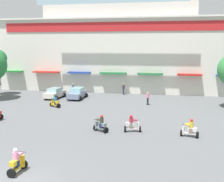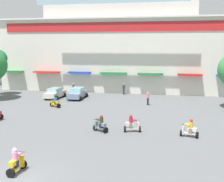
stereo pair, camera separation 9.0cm
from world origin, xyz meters
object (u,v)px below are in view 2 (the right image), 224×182
Objects in this scene: scooter_rider_0 at (16,162)px; scooter_rider_3 at (190,130)px; parked_car_1 at (77,93)px; pedestrian_1 at (73,88)px; parked_car_0 at (55,93)px; scooter_rider_5 at (132,125)px; pedestrian_0 at (148,98)px; pedestrian_2 at (124,88)px; scooter_rider_2 at (55,102)px; scooter_rider_1 at (101,125)px.

scooter_rider_0 is 13.45m from scooter_rider_3.
pedestrian_1 reaches higher than parked_car_1.
scooter_rider_5 is (12.52, -13.61, -0.11)m from parked_car_0.
pedestrian_0 reaches higher than scooter_rider_5.
pedestrian_2 is (8.75, 4.98, 0.21)m from parked_car_0.
scooter_rider_3 is (14.10, -14.44, -0.15)m from parked_car_1.
pedestrian_0 is (10.57, 3.50, 0.31)m from scooter_rider_2.
scooter_rider_5 is at bearing 11.12° from scooter_rider_1.
scooter_rider_2 is 8.81m from pedestrian_1.
scooter_rider_2 is at bearing -97.71° from parked_car_1.
pedestrian_2 is at bearing 86.65° from scooter_rider_0.
pedestrian_2 is (-4.14, 7.03, 0.03)m from pedestrian_0.
scooter_rider_5 is at bearing 60.06° from scooter_rider_0.
pedestrian_2 reaches higher than parked_car_0.
scooter_rider_2 is 1.02× the size of scooter_rider_3.
scooter_rider_5 is at bearing -91.85° from pedestrian_0.
pedestrian_0 reaches higher than scooter_rider_3.
pedestrian_0 is (2.97, 12.07, 0.30)m from scooter_rider_1.
scooter_rider_2 is (2.33, -5.55, -0.13)m from parked_car_0.
pedestrian_0 is (0.37, 11.56, 0.30)m from scooter_rider_5.
scooter_rider_0 is 1.05× the size of scooter_rider_5.
parked_car_1 is at bearing 115.20° from scooter_rider_1.
parked_car_1 is 7.31m from pedestrian_2.
scooter_rider_1 reaches higher than scooter_rider_2.
scooter_rider_1 is at bearing -103.83° from pedestrian_0.
parked_car_0 is 2.72× the size of scooter_rider_5.
parked_car_0 is 2.51× the size of pedestrian_0.
scooter_rider_0 is 10.82m from scooter_rider_5.
parked_car_1 is 20.18m from scooter_rider_3.
scooter_rider_0 is at bearing -138.69° from scooter_rider_3.
scooter_rider_5 is at bearing -56.00° from parked_car_1.
scooter_rider_1 is 7.30m from scooter_rider_3.
scooter_rider_5 is at bearing 173.93° from scooter_rider_3.
scooter_rider_3 is at bearing -29.89° from scooter_rider_2.
scooter_rider_1 is 19.26m from pedestrian_1.
scooter_rider_2 is at bearing -67.26° from parked_car_0.
parked_car_1 is at bearing 134.32° from scooter_rider_3.
parked_car_1 is 2.87× the size of scooter_rider_1.
parked_car_1 is 15.97m from scooter_rider_1.
scooter_rider_1 is at bearing -48.46° from scooter_rider_2.
pedestrian_0 is at bearing 88.15° from scooter_rider_5.
scooter_rider_1 is 0.93× the size of pedestrian_0.
scooter_rider_3 is 23.38m from pedestrian_1.
pedestrian_2 is at bearing 29.65° from parked_car_0.
scooter_rider_0 is at bearing -77.94° from pedestrian_1.
scooter_rider_5 is at bearing -38.34° from scooter_rider_2.
pedestrian_2 is (1.64, 27.97, 0.29)m from scooter_rider_0.
parked_car_1 reaches higher than scooter_rider_1.
pedestrian_2 is (-3.76, 18.59, 0.32)m from scooter_rider_5.
scooter_rider_2 is 12.34m from pedestrian_2.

